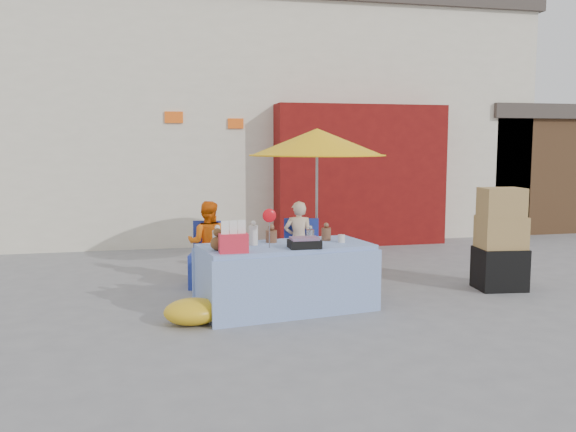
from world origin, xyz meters
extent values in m
plane|color=slate|center=(0.00, 0.00, 0.00)|extent=(80.00, 80.00, 0.00)
cube|color=silver|center=(0.00, 7.00, 2.25)|extent=(12.00, 5.00, 4.50)
cube|color=#3F3833|center=(0.00, 7.00, 4.70)|extent=(12.20, 5.20, 0.40)
cube|color=maroon|center=(2.20, 4.20, 1.30)|extent=(3.20, 0.60, 2.60)
cube|color=#4C331E|center=(6.50, 6.00, 1.20)|extent=(2.60, 3.00, 2.40)
cube|color=#3F3833|center=(6.50, 6.00, 2.55)|extent=(2.80, 3.20, 0.30)
cube|color=#FF6115|center=(-1.20, 4.48, 2.35)|extent=(0.32, 0.04, 0.20)
cube|color=#FF6115|center=(-0.10, 4.48, 2.25)|extent=(0.28, 0.04, 0.18)
cube|color=#8FA9E5|center=(-0.18, 0.01, 0.37)|extent=(2.00, 1.13, 0.75)
cube|color=#8FA9E5|center=(-0.11, -0.42, 0.35)|extent=(1.93, 0.33, 0.70)
cube|color=#8FA9E5|center=(-0.24, 0.45, 0.35)|extent=(1.93, 0.33, 0.70)
cylinder|color=silver|center=(-0.94, 0.05, 0.84)|extent=(0.13, 0.13, 0.18)
cylinder|color=brown|center=(-0.76, 0.18, 0.83)|extent=(0.14, 0.14, 0.16)
cylinder|color=silver|center=(-0.54, 0.06, 0.86)|extent=(0.11, 0.11, 0.22)
cylinder|color=brown|center=(-0.31, 0.20, 0.82)|extent=(0.15, 0.15, 0.14)
cylinder|color=#B2B2B7|center=(0.18, 0.29, 0.81)|extent=(0.10, 0.10, 0.12)
cylinder|color=brown|center=(0.35, 0.20, 0.82)|extent=(0.13, 0.13, 0.15)
cylinder|color=silver|center=(0.13, 0.01, 0.79)|extent=(0.09, 0.09, 0.09)
cylinder|color=silver|center=(0.48, 0.01, 0.79)|extent=(0.09, 0.09, 0.09)
sphere|color=brown|center=(-0.97, -0.21, 0.82)|extent=(0.15, 0.15, 0.15)
ellipsoid|color=red|center=(-0.40, -0.17, 1.10)|extent=(0.16, 0.07, 0.15)
cube|color=red|center=(-0.82, -0.39, 0.85)|extent=(0.32, 0.18, 0.20)
cube|color=black|center=(-0.03, -0.27, 0.79)|extent=(0.37, 0.29, 0.09)
cube|color=navy|center=(-0.91, 1.33, 0.23)|extent=(0.58, 0.56, 0.45)
cube|color=navy|center=(-0.86, 1.54, 0.65)|extent=(0.47, 0.16, 0.40)
cube|color=navy|center=(0.34, 1.33, 0.23)|extent=(0.58, 0.56, 0.45)
cube|color=navy|center=(0.39, 1.54, 0.65)|extent=(0.47, 0.16, 0.40)
imported|color=orange|center=(-0.91, 1.48, 0.56)|extent=(0.63, 0.55, 1.12)
imported|color=beige|center=(0.34, 1.48, 0.55)|extent=(0.45, 0.35, 1.10)
cylinder|color=gray|center=(0.64, 1.63, 1.00)|extent=(0.04, 0.04, 2.00)
cone|color=#FFB80D|center=(0.64, 1.63, 1.90)|extent=(1.90, 1.90, 0.38)
cylinder|color=#FFB80D|center=(0.64, 1.63, 1.72)|extent=(1.90, 1.90, 0.02)
cube|color=black|center=(2.74, 0.36, 0.27)|extent=(0.65, 0.55, 0.54)
cube|color=#A9844C|center=(2.74, 0.36, 0.75)|extent=(0.61, 0.50, 0.41)
cube|color=#A9844C|center=(2.72, 0.34, 1.14)|extent=(0.56, 0.45, 0.37)
ellipsoid|color=gold|center=(-1.25, -0.34, 0.14)|extent=(0.75, 0.68, 0.27)
camera|label=1|loc=(-1.66, -6.58, 1.86)|focal=38.00mm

